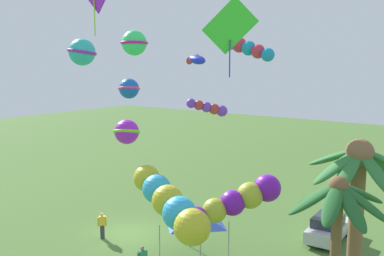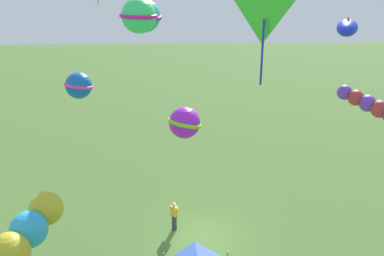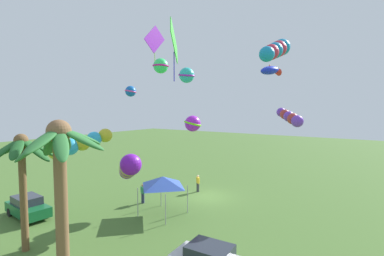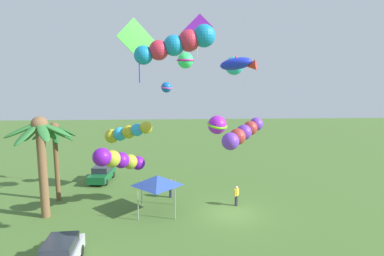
{
  "view_description": "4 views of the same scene",
  "coord_description": "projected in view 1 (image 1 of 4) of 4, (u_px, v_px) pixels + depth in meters",
  "views": [
    {
      "loc": [
        18.37,
        18.33,
        10.31
      ],
      "look_at": [
        -0.33,
        4.51,
        6.9
      ],
      "focal_mm": 41.17,
      "sensor_mm": 36.0,
      "label": 1
    },
    {
      "loc": [
        1.38,
        18.78,
        12.89
      ],
      "look_at": [
        0.78,
        4.47,
        7.59
      ],
      "focal_mm": 40.73,
      "sensor_mm": 36.0,
      "label": 2
    },
    {
      "loc": [
        -12.36,
        20.89,
        7.86
      ],
      "look_at": [
        -1.0,
        3.92,
        6.4
      ],
      "focal_mm": 26.04,
      "sensor_mm": 36.0,
      "label": 3
    },
    {
      "loc": [
        -21.58,
        4.17,
        9.63
      ],
      "look_at": [
        -0.07,
        2.84,
        6.46
      ],
      "focal_mm": 28.99,
      "sensor_mm": 36.0,
      "label": 4
    }
  ],
  "objects": [
    {
      "name": "kite_ball_8",
      "position": [
        82.0,
        52.0,
        23.57
      ],
      "size": [
        2.21,
        2.21,
        1.43
      ],
      "color": "#2AB9B3"
    },
    {
      "name": "kite_fish_2",
      "position": [
        196.0,
        60.0,
        29.46
      ],
      "size": [
        1.44,
        2.02,
        0.85
      ],
      "color": "#1C2ED9"
    },
    {
      "name": "parked_car_0",
      "position": [
        328.0,
        228.0,
        25.81
      ],
      "size": [
        3.98,
        1.91,
        1.51
      ],
      "color": "#BCBCC1",
      "rests_on": "ground"
    },
    {
      "name": "kite_ball_10",
      "position": [
        127.0,
        132.0,
        24.66
      ],
      "size": [
        2.1,
        2.1,
        1.39
      ],
      "color": "#A821D3"
    },
    {
      "name": "ground_plane",
      "position": [
        129.0,
        234.0,
        26.89
      ],
      "size": [
        120.0,
        120.0,
        0.0
      ],
      "primitive_type": "plane",
      "color": "#476B2D"
    },
    {
      "name": "spectator_1",
      "position": [
        102.0,
        225.0,
        26.05
      ],
      "size": [
        0.44,
        0.42,
        1.59
      ],
      "color": "#38383D",
      "rests_on": "ground"
    },
    {
      "name": "kite_tube_9",
      "position": [
        171.0,
        204.0,
        16.26
      ],
      "size": [
        2.48,
        4.44,
        2.12
      ],
      "color": "gold"
    },
    {
      "name": "kite_ball_3",
      "position": [
        129.0,
        89.0,
        19.19
      ],
      "size": [
        1.35,
        1.35,
        0.88
      ],
      "color": "blue"
    },
    {
      "name": "festival_tent",
      "position": [
        195.0,
        216.0,
        22.89
      ],
      "size": [
        2.86,
        2.86,
        2.85
      ],
      "color": "#9E9EA3",
      "rests_on": "ground"
    },
    {
      "name": "palm_tree_0",
      "position": [
        358.0,
        185.0,
        17.99
      ],
      "size": [
        4.02,
        4.5,
        7.32
      ],
      "color": "brown",
      "rests_on": "ground"
    },
    {
      "name": "kite_tube_1",
      "position": [
        209.0,
        108.0,
        31.07
      ],
      "size": [
        2.28,
        2.33,
        1.31
      ],
      "color": "purple"
    },
    {
      "name": "palm_tree_1",
      "position": [
        338.0,
        217.0,
        15.27
      ],
      "size": [
        3.57,
        3.56,
        6.49
      ],
      "color": "brown",
      "rests_on": "ground"
    },
    {
      "name": "kite_diamond_0",
      "position": [
        230.0,
        27.0,
        22.37
      ],
      "size": [
        1.49,
        2.57,
        4.06
      ],
      "color": "#38DA30"
    },
    {
      "name": "kite_tube_5",
      "position": [
        237.0,
        201.0,
        20.6
      ],
      "size": [
        3.91,
        3.41,
        2.39
      ],
      "color": "purple"
    },
    {
      "name": "kite_ball_7",
      "position": [
        134.0,
        43.0,
        21.33
      ],
      "size": [
        1.87,
        1.87,
        1.22
      ],
      "color": "#34ED6B"
    },
    {
      "name": "kite_tube_4",
      "position": [
        246.0,
        47.0,
        28.57
      ],
      "size": [
        1.04,
        3.72,
        1.82
      ],
      "color": "#1686BE"
    }
  ]
}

